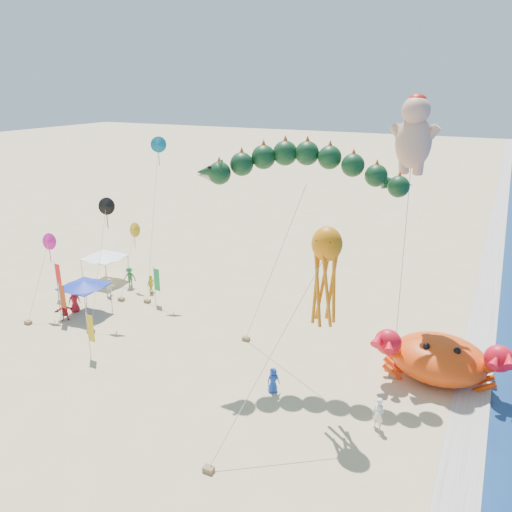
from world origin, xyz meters
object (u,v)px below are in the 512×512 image
at_px(crab_inflatable, 439,358).
at_px(dragon_kite, 304,173).
at_px(cherub_kite, 414,133).
at_px(canopy_white, 104,255).
at_px(canopy_blue, 84,284).
at_px(octopus_kite, 325,269).

xyz_separation_m(crab_inflatable, dragon_kite, (-8.59, -1.34, 10.74)).
relative_size(cherub_kite, canopy_white, 4.82).
bearing_deg(crab_inflatable, canopy_blue, -174.48).
relative_size(crab_inflatable, canopy_blue, 2.34).
distance_m(crab_inflatable, canopy_white, 29.76).
bearing_deg(canopy_blue, canopy_white, 119.61).
height_order(crab_inflatable, canopy_white, crab_inflatable).
relative_size(dragon_kite, canopy_blue, 4.14).
bearing_deg(cherub_kite, canopy_white, -179.91).
xyz_separation_m(crab_inflatable, canopy_white, (-29.55, 3.43, 0.96)).
height_order(dragon_kite, canopy_blue, dragon_kite).
relative_size(cherub_kite, canopy_blue, 5.07).
bearing_deg(canopy_white, canopy_blue, -60.39).
bearing_deg(canopy_blue, cherub_kite, 14.73).
bearing_deg(dragon_kite, canopy_white, 167.18).
bearing_deg(cherub_kite, canopy_blue, -165.27).
height_order(canopy_blue, canopy_white, same).
xyz_separation_m(cherub_kite, octopus_kite, (-2.21, -9.23, -6.14)).
relative_size(octopus_kite, canopy_white, 3.03).
distance_m(octopus_kite, canopy_blue, 21.62).
distance_m(crab_inflatable, dragon_kite, 13.82).
height_order(crab_inflatable, canopy_blue, crab_inflatable).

